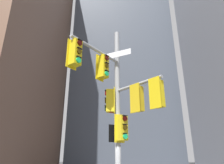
{
  "coord_description": "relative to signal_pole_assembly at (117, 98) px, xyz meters",
  "views": [
    {
      "loc": [
        -0.07,
        -8.47,
        2.21
      ],
      "look_at": [
        -0.24,
        -0.02,
        5.29
      ],
      "focal_mm": 31.93,
      "sensor_mm": 36.0,
      "label": 1
    }
  ],
  "objects": [
    {
      "name": "building_mid_block",
      "position": [
        1.08,
        26.72,
        21.03
      ],
      "size": [
        15.66,
        15.66,
        50.82
      ],
      "primitive_type": "cube",
      "color": "#4C5460",
      "rests_on": "ground"
    },
    {
      "name": "signal_pole_assembly",
      "position": [
        0.0,
        0.0,
        0.0
      ],
      "size": [
        3.54,
        2.69,
        7.9
      ],
      "color": "#9EA0A3",
      "rests_on": "ground"
    }
  ]
}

